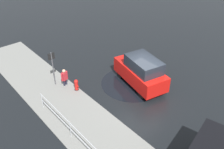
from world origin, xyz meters
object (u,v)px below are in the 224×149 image
at_px(moving_hatchback, 141,71).
at_px(fire_hydrant, 76,85).
at_px(pedestrian, 64,77).
at_px(sign_post, 53,64).

xyz_separation_m(moving_hatchback, fire_hydrant, (2.21, 3.53, -0.63)).
height_order(moving_hatchback, fire_hydrant, moving_hatchback).
bearing_deg(moving_hatchback, pedestrian, 50.33).
relative_size(fire_hydrant, sign_post, 0.33).
distance_m(fire_hydrant, sign_post, 1.98).
bearing_deg(moving_hatchback, sign_post, 49.65).
xyz_separation_m(pedestrian, sign_post, (0.47, 0.47, 0.90)).
bearing_deg(fire_hydrant, moving_hatchback, -122.01).
distance_m(moving_hatchback, sign_post, 5.62).
bearing_deg(moving_hatchback, fire_hydrant, 57.99).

